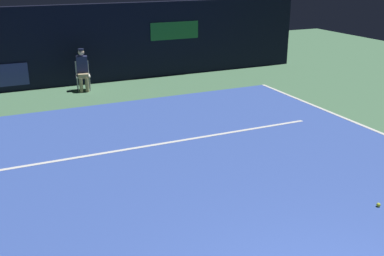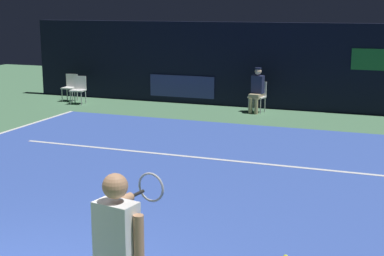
# 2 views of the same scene
# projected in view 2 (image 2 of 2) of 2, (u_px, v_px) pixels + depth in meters

# --- Properties ---
(ground_plane) EXTENTS (32.60, 32.60, 0.00)m
(ground_plane) POSITION_uv_depth(u_px,v_px,m) (163.00, 186.00, 9.96)
(ground_plane) COLOR #4C7A56
(court_surface) EXTENTS (10.85, 11.08, 0.01)m
(court_surface) POSITION_uv_depth(u_px,v_px,m) (163.00, 185.00, 9.96)
(court_surface) COLOR #3856B2
(court_surface) RESTS_ON ground
(line_service) EXTENTS (8.46, 0.10, 0.01)m
(line_service) POSITION_uv_depth(u_px,v_px,m) (200.00, 158.00, 11.73)
(line_service) COLOR white
(line_service) RESTS_ON court_surface
(back_wall) EXTENTS (16.32, 0.33, 2.60)m
(back_wall) POSITION_uv_depth(u_px,v_px,m) (271.00, 66.00, 17.23)
(back_wall) COLOR black
(back_wall) RESTS_ON ground
(tennis_player) EXTENTS (0.51, 1.00, 1.73)m
(tennis_player) POSITION_uv_depth(u_px,v_px,m) (119.00, 255.00, 4.90)
(tennis_player) COLOR tan
(tennis_player) RESTS_ON ground
(line_judge_on_chair) EXTENTS (0.49, 0.57, 1.32)m
(line_judge_on_chair) POSITION_uv_depth(u_px,v_px,m) (257.00, 90.00, 16.61)
(line_judge_on_chair) COLOR white
(line_judge_on_chair) RESTS_ON ground
(courtside_chair_near) EXTENTS (0.47, 0.44, 0.88)m
(courtside_chair_near) POSITION_uv_depth(u_px,v_px,m) (70.00, 86.00, 18.70)
(courtside_chair_near) COLOR white
(courtside_chair_near) RESTS_ON ground
(courtside_chair_far) EXTENTS (0.49, 0.47, 0.88)m
(courtside_chair_far) POSITION_uv_depth(u_px,v_px,m) (79.00, 88.00, 18.16)
(courtside_chair_far) COLOR white
(courtside_chair_far) RESTS_ON ground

